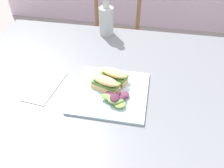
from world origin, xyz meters
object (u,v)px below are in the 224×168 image
Objects in this scene: sandwich_half_front at (106,83)px; fork_on_napkin at (47,83)px; sandwich_half_back at (114,76)px; plate_lunch at (110,93)px; chair_wooden_far at (115,36)px; bottle_cold_brew at (106,22)px; dining_table at (110,104)px.

sandwich_half_front reaches higher than fork_on_napkin.
plate_lunch is at bearing -90.77° from sandwich_half_back.
chair_wooden_far reaches higher than sandwich_half_back.
chair_wooden_far is at bearing 99.76° from sandwich_half_back.
sandwich_half_front is at bearing -78.67° from bottle_cold_brew.
sandwich_half_back is (0.02, 0.06, 0.00)m from sandwich_half_front.
sandwich_half_back is 0.67× the size of fork_on_napkin.
sandwich_half_back is at bearing -80.24° from chair_wooden_far.
sandwich_half_front reaches higher than dining_table.
sandwich_half_front is at bearing -82.09° from chair_wooden_far.
sandwich_half_front is 0.59× the size of bottle_cold_brew.
sandwich_half_front is at bearing -107.52° from dining_table.
plate_lunch is 1.39× the size of bottle_cold_brew.
chair_wooden_far is at bearing 94.67° from bottle_cold_brew.
chair_wooden_far is 7.00× the size of sandwich_half_front.
fork_on_napkin is (-0.27, 0.01, 0.00)m from plate_lunch.
fork_on_napkin is at bearing -167.82° from sandwich_half_back.
plate_lunch is 0.27m from fork_on_napkin.
bottle_cold_brew is at bearing 105.73° from sandwich_half_back.
sandwich_half_front is at bearing 141.63° from plate_lunch.
fork_on_napkin is (-0.26, -0.04, 0.11)m from dining_table.
sandwich_half_back is at bearing 12.18° from fork_on_napkin.
chair_wooden_far is 4.69× the size of fork_on_napkin.
dining_table is at bearing -81.10° from chair_wooden_far.
sandwich_half_front reaches higher than plate_lunch.
plate_lunch is at bearing -38.37° from sandwich_half_front.
fork_on_napkin is at bearing -171.29° from dining_table.
chair_wooden_far is at bearing 98.90° from dining_table.
fork_on_napkin is at bearing -107.97° from bottle_cold_brew.
chair_wooden_far reaches higher than sandwich_half_front.
sandwich_half_back reaches higher than plate_lunch.
plate_lunch is 1.57× the size of fork_on_napkin.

